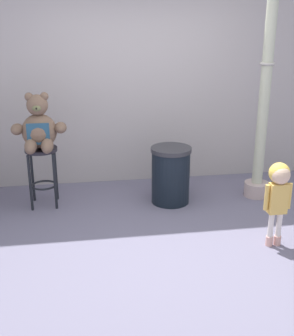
% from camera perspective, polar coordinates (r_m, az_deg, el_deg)
% --- Properties ---
extents(ground_plane, '(24.00, 24.00, 0.00)m').
position_cam_1_polar(ground_plane, '(4.59, 1.78, -9.43)').
color(ground_plane, slate).
extents(building_wall, '(6.58, 0.30, 3.85)m').
position_cam_1_polar(building_wall, '(5.94, -1.56, 16.68)').
color(building_wall, '#AAA2A0').
rests_on(building_wall, ground_plane).
extents(bar_stool_with_teddy, '(0.38, 0.38, 0.72)m').
position_cam_1_polar(bar_stool_with_teddy, '(5.37, -13.38, 0.42)').
color(bar_stool_with_teddy, '#242129').
rests_on(bar_stool_with_teddy, ground_plane).
extents(teddy_bear, '(0.63, 0.56, 0.65)m').
position_cam_1_polar(teddy_bear, '(5.21, -13.78, 4.92)').
color(teddy_bear, brown).
rests_on(teddy_bear, bar_stool_with_teddy).
extents(child_walking, '(0.28, 0.22, 0.87)m').
position_cam_1_polar(child_walking, '(4.44, 16.64, -2.34)').
color(child_walking, '#DBA195').
rests_on(child_walking, ground_plane).
extents(trash_bin, '(0.49, 0.49, 0.70)m').
position_cam_1_polar(trash_bin, '(5.37, 3.07, -0.89)').
color(trash_bin, black).
rests_on(trash_bin, ground_plane).
extents(lamppost, '(0.31, 0.31, 2.87)m').
position_cam_1_polar(lamppost, '(5.50, 14.81, 7.52)').
color(lamppost, '#B49E9A').
rests_on(lamppost, ground_plane).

